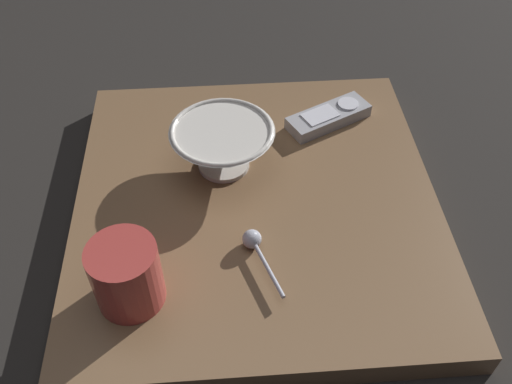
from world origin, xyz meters
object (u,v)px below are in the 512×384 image
object	(u,v)px
cereal_bowl	(223,146)
coffee_mug	(126,275)
tv_remote_near	(329,117)
teaspoon	(254,243)

from	to	relation	value
cereal_bowl	coffee_mug	distance (m)	0.28
coffee_mug	tv_remote_near	distance (m)	0.48
coffee_mug	teaspoon	bearing A→B (deg)	21.80
cereal_bowl	teaspoon	xyz separation A→B (m)	(0.04, -0.18, -0.03)
coffee_mug	tv_remote_near	world-z (taller)	coffee_mug
teaspoon	tv_remote_near	bearing A→B (deg)	60.98
cereal_bowl	coffee_mug	xyz separation A→B (m)	(-0.13, -0.25, 0.01)
cereal_bowl	coffee_mug	size ratio (longest dim) A/B	1.71
tv_remote_near	teaspoon	bearing A→B (deg)	-119.02
cereal_bowl	tv_remote_near	distance (m)	0.22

